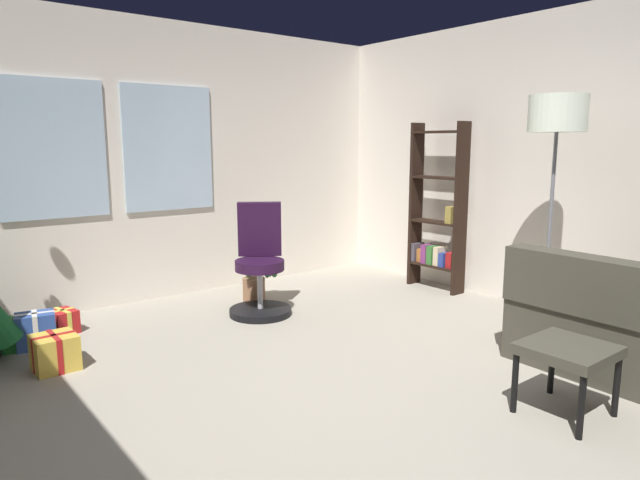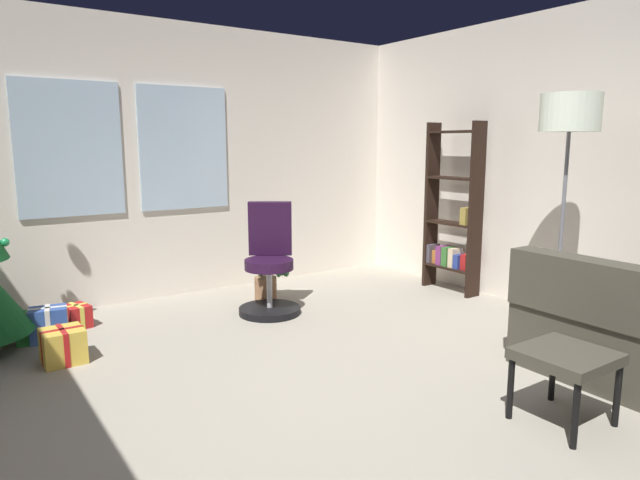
{
  "view_description": "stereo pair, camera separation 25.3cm",
  "coord_description": "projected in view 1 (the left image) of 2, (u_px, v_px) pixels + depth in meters",
  "views": [
    {
      "loc": [
        -2.15,
        -2.15,
        1.53
      ],
      "look_at": [
        0.16,
        0.76,
        0.89
      ],
      "focal_mm": 31.43,
      "sensor_mm": 36.0,
      "label": 1
    },
    {
      "loc": [
        -1.95,
        -2.3,
        1.53
      ],
      "look_at": [
        0.16,
        0.76,
        0.89
      ],
      "focal_mm": 31.43,
      "sensor_mm": 36.0,
      "label": 2
    }
  ],
  "objects": [
    {
      "name": "gift_box_red",
      "position": [
        63.0,
        321.0,
        4.58
      ],
      "size": [
        0.22,
        0.26,
        0.2
      ],
      "color": "red",
      "rests_on": "ground_plane"
    },
    {
      "name": "gift_box_blue",
      "position": [
        36.0,
        330.0,
        4.24
      ],
      "size": [
        0.3,
        0.25,
        0.27
      ],
      "color": "#2D4C99",
      "rests_on": "ground_plane"
    },
    {
      "name": "footstool",
      "position": [
        568.0,
        354.0,
        3.15
      ],
      "size": [
        0.46,
        0.45,
        0.42
      ],
      "color": "#403D31",
      "rests_on": "ground_plane"
    },
    {
      "name": "ground_plane",
      "position": [
        380.0,
        419.0,
        3.25
      ],
      "size": [
        5.3,
        6.22,
        0.1
      ],
      "primitive_type": "cube",
      "color": "#9E9686"
    },
    {
      "name": "gift_box_green",
      "position": [
        21.0,
        333.0,
        4.24
      ],
      "size": [
        0.3,
        0.32,
        0.23
      ],
      "color": "#1E722D",
      "rests_on": "ground_plane"
    },
    {
      "name": "wall_back_with_windows",
      "position": [
        152.0,
        162.0,
        5.44
      ],
      "size": [
        5.3,
        0.12,
        2.7
      ],
      "color": "silver",
      "rests_on": "ground_plane"
    },
    {
      "name": "floor_lamp",
      "position": [
        557.0,
        126.0,
        4.3
      ],
      "size": [
        0.44,
        0.44,
        1.9
      ],
      "color": "slate",
      "rests_on": "ground_plane"
    },
    {
      "name": "office_chair",
      "position": [
        260.0,
        271.0,
        5.06
      ],
      "size": [
        0.58,
        0.59,
        1.01
      ],
      "color": "black",
      "rests_on": "ground_plane"
    },
    {
      "name": "wall_right_with_frames",
      "position": [
        615.0,
        166.0,
        4.66
      ],
      "size": [
        0.12,
        6.22,
        2.7
      ],
      "color": "silver",
      "rests_on": "ground_plane"
    },
    {
      "name": "gift_box_gold",
      "position": [
        55.0,
        352.0,
        3.83
      ],
      "size": [
        0.28,
        0.28,
        0.25
      ],
      "color": "gold",
      "rests_on": "ground_plane"
    },
    {
      "name": "potted_plant",
      "position": [
        260.0,
        274.0,
        5.48
      ],
      "size": [
        0.35,
        0.44,
        0.67
      ],
      "color": "#8D6345",
      "rests_on": "ground_plane"
    },
    {
      "name": "bookshelf",
      "position": [
        437.0,
        219.0,
        5.87
      ],
      "size": [
        0.18,
        0.64,
        1.75
      ],
      "color": "black",
      "rests_on": "ground_plane"
    }
  ]
}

